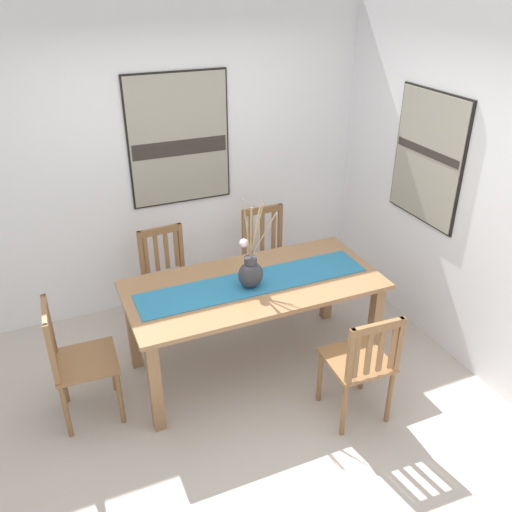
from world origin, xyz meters
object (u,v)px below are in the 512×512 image
at_px(chair_0, 168,278).
at_px(chair_1, 268,258).
at_px(painting_on_back_wall, 179,140).
at_px(painting_on_side_wall, 428,158).
at_px(chair_2, 76,359).
at_px(chair_3, 361,363).
at_px(dining_table, 254,295).
at_px(centerpiece_vase, 251,271).

height_order(chair_0, chair_1, chair_1).
bearing_deg(painting_on_back_wall, painting_on_side_wall, -34.55).
xyz_separation_m(chair_2, painting_on_side_wall, (2.90, 0.12, 1.02)).
relative_size(chair_1, chair_2, 1.02).
bearing_deg(chair_1, painting_on_side_wall, -32.58).
bearing_deg(chair_3, chair_1, 89.25).
relative_size(chair_0, chair_1, 0.96).
bearing_deg(dining_table, painting_on_back_wall, 97.09).
xyz_separation_m(dining_table, chair_2, (-1.34, -0.03, -0.17)).
bearing_deg(chair_3, painting_on_back_wall, 106.34).
bearing_deg(chair_2, dining_table, 1.14).
distance_m(centerpiece_vase, chair_3, 1.01).
xyz_separation_m(centerpiece_vase, chair_3, (0.50, -0.77, -0.43)).
xyz_separation_m(chair_1, painting_on_side_wall, (1.09, -0.69, 1.03)).
bearing_deg(chair_1, centerpiece_vase, -122.00).
bearing_deg(chair_1, painting_on_back_wall, 142.28).
bearing_deg(chair_0, dining_table, -60.33).
relative_size(dining_table, centerpiece_vase, 2.77).
bearing_deg(centerpiece_vase, chair_1, 58.00).
relative_size(chair_1, painting_on_side_wall, 0.90).
xyz_separation_m(chair_3, painting_on_side_wall, (1.11, 0.91, 1.04)).
height_order(dining_table, painting_on_side_wall, painting_on_side_wall).
relative_size(chair_0, chair_2, 0.97).
height_order(painting_on_back_wall, painting_on_side_wall, painting_on_back_wall).
height_order(chair_3, painting_on_side_wall, painting_on_side_wall).
relative_size(centerpiece_vase, chair_3, 0.77).
relative_size(dining_table, chair_1, 2.01).
bearing_deg(centerpiece_vase, chair_0, 116.18).
relative_size(chair_0, painting_on_side_wall, 0.86).
distance_m(chair_0, chair_1, 0.94).
distance_m(dining_table, painting_on_back_wall, 1.56).
relative_size(chair_2, painting_on_back_wall, 0.82).
bearing_deg(painting_on_back_wall, centerpiece_vase, -84.96).
xyz_separation_m(chair_0, painting_on_side_wall, (2.02, -0.72, 1.04)).
bearing_deg(chair_1, chair_0, 178.35).
bearing_deg(chair_1, chair_2, -155.87).
distance_m(chair_1, painting_on_back_wall, 1.33).
height_order(chair_2, painting_on_side_wall, painting_on_side_wall).
height_order(dining_table, chair_1, chair_1).
height_order(chair_0, chair_3, chair_0).
xyz_separation_m(centerpiece_vase, painting_on_side_wall, (1.60, 0.13, 0.61)).
bearing_deg(chair_0, chair_2, -136.21).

